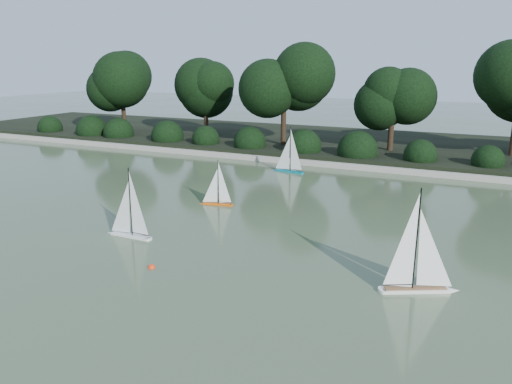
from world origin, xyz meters
TOP-DOWN VIEW (x-y plane):
  - ground at (0.00, 0.00)m, footprint 80.00×80.00m
  - pond_coping at (0.00, 9.00)m, footprint 40.00×0.35m
  - far_bank at (0.00, 13.00)m, footprint 40.00×8.00m
  - tree_line at (1.23, 11.44)m, footprint 26.31×3.93m
  - shrub_hedge at (0.00, 9.90)m, footprint 29.10×1.10m
  - sailboat_white_a at (-2.23, 0.60)m, footprint 1.12×0.19m
  - sailboat_white_b at (3.54, 0.54)m, footprint 1.22×0.75m
  - sailboat_orange at (-1.76, 3.37)m, footprint 0.89×0.32m
  - sailboat_teal at (-1.55, 7.67)m, footprint 1.15×0.31m
  - race_buoy at (-0.81, -0.51)m, footprint 0.13×0.13m

SIDE VIEW (x-z plane):
  - ground at x=0.00m, z-range 0.00..0.00m
  - race_buoy at x=-0.81m, z-range -0.06..0.06m
  - pond_coping at x=0.00m, z-range 0.00..0.18m
  - far_bank at x=0.00m, z-range 0.00..0.30m
  - sailboat_orange at x=-1.76m, z-range -0.42..0.80m
  - sailboat_white_a at x=-2.23m, z-range -0.52..1.01m
  - sailboat_teal at x=-1.55m, z-range -0.53..1.02m
  - sailboat_white_b at x=3.54m, z-range -0.61..1.16m
  - shrub_hedge at x=0.00m, z-range -0.10..1.00m
  - tree_line at x=1.23m, z-range 0.45..4.83m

